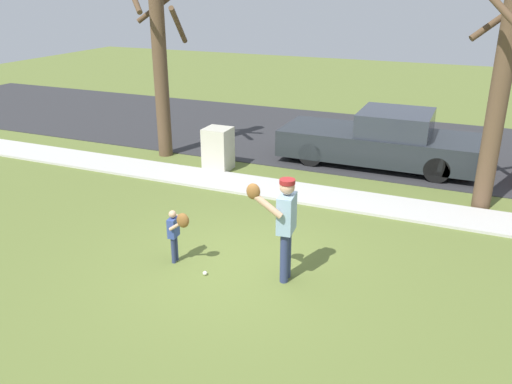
% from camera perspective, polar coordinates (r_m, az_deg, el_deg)
% --- Properties ---
extents(ground_plane, '(48.00, 48.00, 0.00)m').
position_cam_1_polar(ground_plane, '(12.24, 5.08, -0.44)').
color(ground_plane, olive).
extents(sidewalk_strip, '(36.00, 1.20, 0.06)m').
position_cam_1_polar(sidewalk_strip, '(12.32, 5.24, -0.15)').
color(sidewalk_strip, beige).
rests_on(sidewalk_strip, ground).
extents(road_surface, '(36.00, 6.80, 0.02)m').
position_cam_1_polar(road_surface, '(16.92, 10.57, 5.55)').
color(road_surface, '#2D2D30').
rests_on(road_surface, ground).
extents(person_adult, '(0.70, 0.70, 1.76)m').
position_cam_1_polar(person_adult, '(8.39, 3.02, -2.90)').
color(person_adult, navy).
rests_on(person_adult, ground).
extents(person_child, '(0.47, 0.37, 1.02)m').
position_cam_1_polar(person_child, '(9.15, -8.60, -3.94)').
color(person_child, navy).
rests_on(person_child, ground).
extents(baseball, '(0.07, 0.07, 0.07)m').
position_cam_1_polar(baseball, '(9.02, -5.53, -8.72)').
color(baseball, white).
rests_on(baseball, ground).
extents(utility_cabinet, '(0.67, 0.65, 1.11)m').
position_cam_1_polar(utility_cabinet, '(13.86, -4.11, 4.67)').
color(utility_cabinet, beige).
rests_on(utility_cabinet, ground).
extents(street_tree_near, '(1.85, 1.88, 5.35)m').
position_cam_1_polar(street_tree_near, '(11.88, 25.06, 11.23)').
color(street_tree_near, brown).
rests_on(street_tree_near, ground).
extents(street_tree_far, '(1.85, 1.88, 5.48)m').
position_cam_1_polar(street_tree_far, '(14.80, -10.42, 14.75)').
color(street_tree_far, brown).
rests_on(street_tree_far, ground).
extents(parked_pickup_dark, '(5.20, 1.95, 1.48)m').
position_cam_1_polar(parked_pickup_dark, '(14.55, 13.44, 5.42)').
color(parked_pickup_dark, '#23282D').
rests_on(parked_pickup_dark, road_surface).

